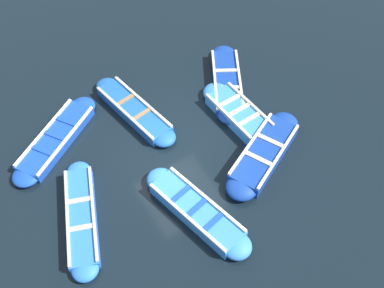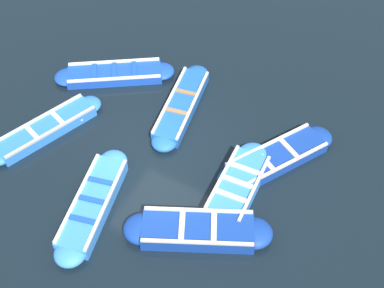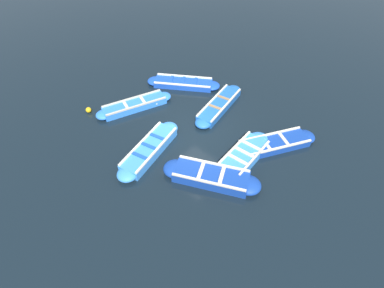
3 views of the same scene
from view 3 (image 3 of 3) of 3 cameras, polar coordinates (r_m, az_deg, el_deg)
The scene contains 10 objects.
ground_plane at distance 13.12m, azimuth 0.90°, elevation 1.90°, with size 120.00×120.00×0.00m, color black.
boat_far_corner at distance 14.47m, azimuth 5.22°, elevation 7.35°, with size 3.86×1.44×0.40m.
boat_alongside at distance 16.00m, azimuth -1.66°, elevation 11.50°, with size 2.84×3.64×0.36m.
boat_mid_row at distance 12.29m, azimuth -8.10°, elevation -1.04°, with size 3.82×1.67×0.45m.
boat_inner_gap at distance 11.24m, azimuth 3.65°, elevation -6.21°, with size 2.49×3.76×0.47m.
boat_centre at distance 14.68m, azimuth -10.87°, elevation 7.26°, with size 3.77×1.93×0.38m.
boat_end_of_row at distance 12.91m, azimuth 15.36°, elevation 0.01°, with size 3.72×2.62×0.38m.
boat_near_quay at distance 12.11m, azimuth 9.89°, elevation -2.22°, with size 3.32×1.15×0.45m.
buoy_orange_near at distance 14.74m, azimuth -6.94°, elevation 7.90°, with size 0.31×0.31×0.31m, color silver.
buoy_yellow_far at distance 15.01m, azimuth -19.11°, elevation 6.15°, with size 0.26×0.26×0.26m, color #EAB214.
Camera 3 is at (-7.21, -6.35, 8.93)m, focal length 28.00 mm.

